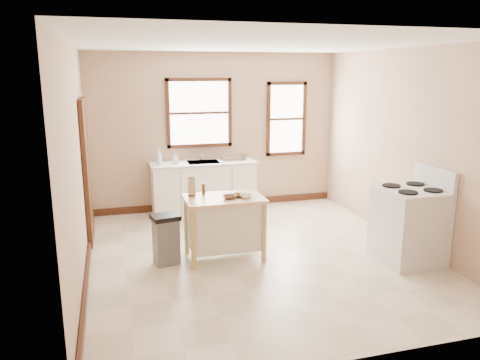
# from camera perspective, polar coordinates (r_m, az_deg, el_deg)

# --- Properties ---
(floor) EXTENTS (5.00, 5.00, 0.00)m
(floor) POSITION_cam_1_polar(r_m,az_deg,el_deg) (6.51, 2.10, -9.18)
(floor) COLOR beige
(floor) RESTS_ON ground
(ceiling) EXTENTS (5.00, 5.00, 0.00)m
(ceiling) POSITION_cam_1_polar(r_m,az_deg,el_deg) (6.04, 2.33, 16.24)
(ceiling) COLOR white
(ceiling) RESTS_ON ground
(wall_back) EXTENTS (4.50, 0.04, 2.80)m
(wall_back) POSITION_cam_1_polar(r_m,az_deg,el_deg) (8.51, -2.97, 5.87)
(wall_back) COLOR tan
(wall_back) RESTS_ON ground
(wall_left) EXTENTS (0.04, 5.00, 2.80)m
(wall_left) POSITION_cam_1_polar(r_m,az_deg,el_deg) (5.85, -19.29, 1.84)
(wall_left) COLOR tan
(wall_left) RESTS_ON ground
(wall_right) EXTENTS (0.04, 5.00, 2.80)m
(wall_right) POSITION_cam_1_polar(r_m,az_deg,el_deg) (7.13, 19.72, 3.72)
(wall_right) COLOR tan
(wall_right) RESTS_ON ground
(window_main) EXTENTS (1.17, 0.06, 1.22)m
(window_main) POSITION_cam_1_polar(r_m,az_deg,el_deg) (8.39, -4.99, 8.14)
(window_main) COLOR #37130F
(window_main) RESTS_ON wall_back
(window_side) EXTENTS (0.77, 0.06, 1.37)m
(window_side) POSITION_cam_1_polar(r_m,az_deg,el_deg) (8.86, 5.66, 7.41)
(window_side) COLOR #37130F
(window_side) RESTS_ON wall_back
(door_left) EXTENTS (0.06, 0.90, 2.10)m
(door_left) POSITION_cam_1_polar(r_m,az_deg,el_deg) (7.19, -18.19, 1.06)
(door_left) COLOR #37130F
(door_left) RESTS_ON ground
(baseboard_back) EXTENTS (4.50, 0.04, 0.12)m
(baseboard_back) POSITION_cam_1_polar(r_m,az_deg,el_deg) (8.75, -2.83, -2.89)
(baseboard_back) COLOR #37130F
(baseboard_back) RESTS_ON ground
(baseboard_left) EXTENTS (0.04, 5.00, 0.12)m
(baseboard_left) POSITION_cam_1_polar(r_m,az_deg,el_deg) (6.23, -18.07, -10.31)
(baseboard_left) COLOR #37130F
(baseboard_left) RESTS_ON ground
(sink_counter) EXTENTS (1.86, 0.62, 0.92)m
(sink_counter) POSITION_cam_1_polar(r_m,az_deg,el_deg) (8.33, -4.45, -0.89)
(sink_counter) COLOR white
(sink_counter) RESTS_ON ground
(faucet) EXTENTS (0.03, 0.03, 0.22)m
(faucet) POSITION_cam_1_polar(r_m,az_deg,el_deg) (8.39, -4.76, 3.18)
(faucet) COLOR silver
(faucet) RESTS_ON sink_counter
(soap_bottle_a) EXTENTS (0.13, 0.13, 0.26)m
(soap_bottle_a) POSITION_cam_1_polar(r_m,az_deg,el_deg) (8.05, -9.88, 2.77)
(soap_bottle_a) COLOR #B2B2B2
(soap_bottle_a) RESTS_ON sink_counter
(soap_bottle_b) EXTENTS (0.09, 0.09, 0.17)m
(soap_bottle_b) POSITION_cam_1_polar(r_m,az_deg,el_deg) (8.10, -7.86, 2.58)
(soap_bottle_b) COLOR #B2B2B2
(soap_bottle_b) RESTS_ON sink_counter
(dish_rack) EXTENTS (0.50, 0.43, 0.11)m
(dish_rack) POSITION_cam_1_polar(r_m,az_deg,el_deg) (8.34, -0.97, 2.78)
(dish_rack) COLOR silver
(dish_rack) RESTS_ON sink_counter
(kitchen_island) EXTENTS (1.04, 0.67, 0.85)m
(kitchen_island) POSITION_cam_1_polar(r_m,az_deg,el_deg) (6.30, -1.91, -5.83)
(kitchen_island) COLOR #F5CA90
(kitchen_island) RESTS_ON ground
(knife_block) EXTENTS (0.11, 0.11, 0.20)m
(knife_block) POSITION_cam_1_polar(r_m,az_deg,el_deg) (6.26, -5.91, -1.01)
(knife_block) COLOR tan
(knife_block) RESTS_ON kitchen_island
(pepper_grinder) EXTENTS (0.05, 0.05, 0.15)m
(pepper_grinder) POSITION_cam_1_polar(r_m,az_deg,el_deg) (6.31, -4.48, -1.10)
(pepper_grinder) COLOR #442612
(pepper_grinder) RESTS_ON kitchen_island
(bowl_a) EXTENTS (0.19, 0.19, 0.04)m
(bowl_a) POSITION_cam_1_polar(r_m,az_deg,el_deg) (6.10, -1.32, -2.08)
(bowl_a) COLOR brown
(bowl_a) RESTS_ON kitchen_island
(bowl_b) EXTENTS (0.21, 0.21, 0.04)m
(bowl_b) POSITION_cam_1_polar(r_m,az_deg,el_deg) (6.19, -0.25, -1.89)
(bowl_b) COLOR brown
(bowl_b) RESTS_ON kitchen_island
(bowl_c) EXTENTS (0.17, 0.17, 0.05)m
(bowl_c) POSITION_cam_1_polar(r_m,az_deg,el_deg) (6.13, 0.76, -1.98)
(bowl_c) COLOR white
(bowl_c) RESTS_ON kitchen_island
(trash_bin) EXTENTS (0.39, 0.35, 0.66)m
(trash_bin) POSITION_cam_1_polar(r_m,az_deg,el_deg) (6.22, -9.00, -7.16)
(trash_bin) COLOR slate
(trash_bin) RESTS_ON ground
(gas_stove) EXTENTS (0.79, 0.81, 1.26)m
(gas_stove) POSITION_cam_1_polar(r_m,az_deg,el_deg) (6.54, 19.95, -4.05)
(gas_stove) COLOR silver
(gas_stove) RESTS_ON ground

